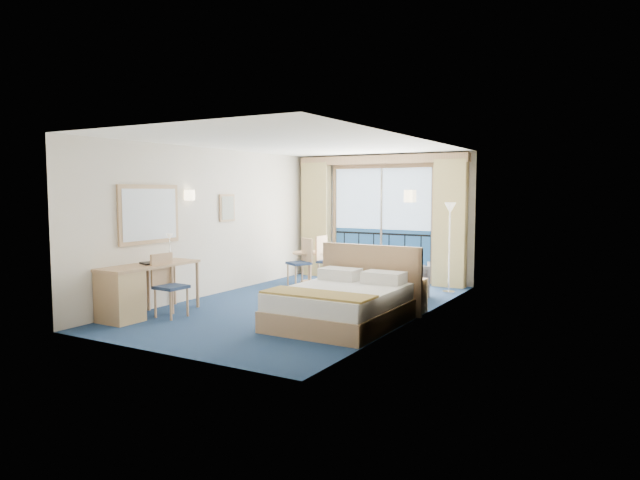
{
  "coord_description": "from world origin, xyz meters",
  "views": [
    {
      "loc": [
        4.99,
        -8.04,
        1.94
      ],
      "look_at": [
        0.21,
        0.2,
        1.1
      ],
      "focal_mm": 32.0,
      "sensor_mm": 36.0,
      "label": 1
    }
  ],
  "objects_px": {
    "desk_chair": "(167,281)",
    "round_table": "(310,259)",
    "armchair": "(410,280)",
    "nightstand": "(411,296)",
    "table_chair_a": "(326,257)",
    "table_chair_b": "(302,259)",
    "floor_lamp": "(450,225)",
    "desk": "(127,291)",
    "bed": "(343,303)"
  },
  "relations": [
    {
      "from": "desk_chair",
      "to": "round_table",
      "type": "distance_m",
      "value": 3.9
    },
    {
      "from": "armchair",
      "to": "nightstand",
      "type": "bearing_deg",
      "value": 92.28
    },
    {
      "from": "nightstand",
      "to": "table_chair_a",
      "type": "bearing_deg",
      "value": 145.6
    },
    {
      "from": "nightstand",
      "to": "table_chair_b",
      "type": "bearing_deg",
      "value": 154.65
    },
    {
      "from": "armchair",
      "to": "table_chair_a",
      "type": "xyz_separation_m",
      "value": [
        -2.06,
        0.59,
        0.23
      ]
    },
    {
      "from": "armchair",
      "to": "desk_chair",
      "type": "distance_m",
      "value": 4.23
    },
    {
      "from": "floor_lamp",
      "to": "desk",
      "type": "relative_size",
      "value": 1.01
    },
    {
      "from": "table_chair_b",
      "to": "floor_lamp",
      "type": "bearing_deg",
      "value": 41.75
    },
    {
      "from": "nightstand",
      "to": "round_table",
      "type": "relative_size",
      "value": 0.76
    },
    {
      "from": "armchair",
      "to": "round_table",
      "type": "relative_size",
      "value": 1.01
    },
    {
      "from": "floor_lamp",
      "to": "desk_chair",
      "type": "bearing_deg",
      "value": -127.02
    },
    {
      "from": "floor_lamp",
      "to": "table_chair_b",
      "type": "bearing_deg",
      "value": -167.18
    },
    {
      "from": "armchair",
      "to": "bed",
      "type": "bearing_deg",
      "value": 67.4
    },
    {
      "from": "round_table",
      "to": "table_chair_a",
      "type": "xyz_separation_m",
      "value": [
        0.43,
        -0.04,
        0.07
      ]
    },
    {
      "from": "nightstand",
      "to": "floor_lamp",
      "type": "xyz_separation_m",
      "value": [
        -0.02,
        2.01,
        1.02
      ]
    },
    {
      "from": "desk_chair",
      "to": "table_chair_b",
      "type": "height_order",
      "value": "desk_chair"
    },
    {
      "from": "nightstand",
      "to": "armchair",
      "type": "relative_size",
      "value": 0.75
    },
    {
      "from": "armchair",
      "to": "table_chair_a",
      "type": "distance_m",
      "value": 2.16
    },
    {
      "from": "desk_chair",
      "to": "table_chair_a",
      "type": "height_order",
      "value": "table_chair_a"
    },
    {
      "from": "armchair",
      "to": "desk",
      "type": "xyz_separation_m",
      "value": [
        -3.02,
        -3.76,
        0.11
      ]
    },
    {
      "from": "bed",
      "to": "table_chair_a",
      "type": "bearing_deg",
      "value": 123.36
    },
    {
      "from": "bed",
      "to": "armchair",
      "type": "height_order",
      "value": "bed"
    },
    {
      "from": "desk_chair",
      "to": "table_chair_a",
      "type": "xyz_separation_m",
      "value": [
        0.62,
        3.86,
        0.02
      ]
    },
    {
      "from": "bed",
      "to": "desk",
      "type": "height_order",
      "value": "bed"
    },
    {
      "from": "nightstand",
      "to": "round_table",
      "type": "bearing_deg",
      "value": 149.07
    },
    {
      "from": "desk",
      "to": "round_table",
      "type": "xyz_separation_m",
      "value": [
        0.53,
        4.39,
        0.05
      ]
    },
    {
      "from": "nightstand",
      "to": "table_chair_a",
      "type": "xyz_separation_m",
      "value": [
        -2.52,
        1.73,
        0.29
      ]
    },
    {
      "from": "floor_lamp",
      "to": "round_table",
      "type": "height_order",
      "value": "floor_lamp"
    },
    {
      "from": "desk",
      "to": "table_chair_b",
      "type": "relative_size",
      "value": 1.77
    },
    {
      "from": "armchair",
      "to": "desk_chair",
      "type": "xyz_separation_m",
      "value": [
        -2.68,
        -3.27,
        0.22
      ]
    },
    {
      "from": "bed",
      "to": "desk_chair",
      "type": "relative_size",
      "value": 2.1
    },
    {
      "from": "armchair",
      "to": "round_table",
      "type": "distance_m",
      "value": 2.57
    },
    {
      "from": "table_chair_b",
      "to": "bed",
      "type": "bearing_deg",
      "value": -19.54
    },
    {
      "from": "floor_lamp",
      "to": "nightstand",
      "type": "bearing_deg",
      "value": -89.49
    },
    {
      "from": "desk_chair",
      "to": "table_chair_b",
      "type": "xyz_separation_m",
      "value": [
        0.27,
        3.49,
        -0.01
      ]
    },
    {
      "from": "floor_lamp",
      "to": "round_table",
      "type": "relative_size",
      "value": 2.39
    },
    {
      "from": "armchair",
      "to": "floor_lamp",
      "type": "distance_m",
      "value": 1.37
    },
    {
      "from": "round_table",
      "to": "desk",
      "type": "bearing_deg",
      "value": -96.85
    },
    {
      "from": "desk",
      "to": "floor_lamp",
      "type": "bearing_deg",
      "value": 53.28
    },
    {
      "from": "table_chair_a",
      "to": "table_chair_b",
      "type": "xyz_separation_m",
      "value": [
        -0.35,
        -0.37,
        -0.02
      ]
    },
    {
      "from": "armchair",
      "to": "floor_lamp",
      "type": "xyz_separation_m",
      "value": [
        0.44,
        0.87,
        0.97
      ]
    },
    {
      "from": "nightstand",
      "to": "desk",
      "type": "xyz_separation_m",
      "value": [
        -3.47,
        -2.63,
        0.17
      ]
    },
    {
      "from": "armchair",
      "to": "desk",
      "type": "height_order",
      "value": "desk"
    },
    {
      "from": "desk_chair",
      "to": "table_chair_b",
      "type": "bearing_deg",
      "value": -1.86
    },
    {
      "from": "bed",
      "to": "armchair",
      "type": "xyz_separation_m",
      "value": [
        0.12,
        2.36,
        0.03
      ]
    },
    {
      "from": "armchair",
      "to": "table_chair_b",
      "type": "height_order",
      "value": "table_chair_b"
    },
    {
      "from": "bed",
      "to": "floor_lamp",
      "type": "bearing_deg",
      "value": 80.21
    },
    {
      "from": "nightstand",
      "to": "table_chair_a",
      "type": "distance_m",
      "value": 3.07
    },
    {
      "from": "round_table",
      "to": "table_chair_b",
      "type": "xyz_separation_m",
      "value": [
        0.08,
        -0.41,
        0.05
      ]
    },
    {
      "from": "desk_chair",
      "to": "armchair",
      "type": "bearing_deg",
      "value": -36.8
    }
  ]
}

